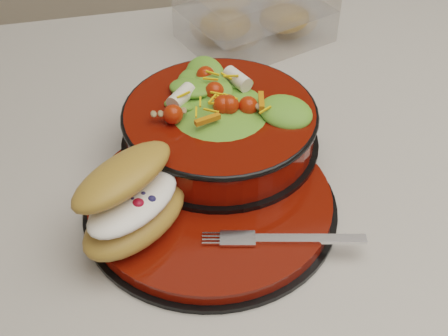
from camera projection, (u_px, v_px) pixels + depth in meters
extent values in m
cube|color=silver|center=(342.00, 325.00, 1.13)|extent=(1.16, 0.66, 0.86)
cube|color=#BBB5AC|center=(385.00, 132.00, 0.83)|extent=(1.24, 0.74, 0.04)
cylinder|color=black|center=(211.00, 207.00, 0.70)|extent=(0.28, 0.28, 0.01)
cylinder|color=#640C03|center=(210.00, 201.00, 0.69)|extent=(0.27, 0.27, 0.01)
torus|color=black|center=(221.00, 203.00, 0.68)|extent=(0.15, 0.15, 0.01)
cylinder|color=black|center=(220.00, 142.00, 0.75)|extent=(0.24, 0.24, 0.01)
cylinder|color=#640C03|center=(220.00, 126.00, 0.73)|extent=(0.22, 0.22, 0.04)
torus|color=black|center=(220.00, 113.00, 0.72)|extent=(0.23, 0.23, 0.01)
ellipsoid|color=#4F8625|center=(220.00, 115.00, 0.72)|extent=(0.19, 0.19, 0.08)
sphere|color=red|center=(260.00, 79.00, 0.70)|extent=(0.02, 0.02, 0.02)
sphere|color=red|center=(237.00, 64.00, 0.72)|extent=(0.02, 0.02, 0.02)
sphere|color=red|center=(203.00, 64.00, 0.72)|extent=(0.02, 0.02, 0.02)
sphere|color=red|center=(180.00, 79.00, 0.70)|extent=(0.02, 0.02, 0.02)
sphere|color=red|center=(186.00, 99.00, 0.67)|extent=(0.02, 0.02, 0.02)
sphere|color=red|center=(219.00, 109.00, 0.66)|extent=(0.02, 0.02, 0.02)
sphere|color=red|center=(253.00, 100.00, 0.67)|extent=(0.02, 0.02, 0.02)
cylinder|color=silver|center=(238.00, 62.00, 0.73)|extent=(0.04, 0.04, 0.02)
cylinder|color=silver|center=(180.00, 79.00, 0.70)|extent=(0.04, 0.03, 0.02)
cube|color=orange|center=(207.00, 102.00, 0.67)|extent=(0.03, 0.03, 0.01)
cube|color=orange|center=(262.00, 83.00, 0.69)|extent=(0.03, 0.02, 0.01)
ellipsoid|color=#B88138|center=(135.00, 218.00, 0.64)|extent=(0.15, 0.14, 0.04)
ellipsoid|color=white|center=(133.00, 203.00, 0.62)|extent=(0.12, 0.12, 0.02)
ellipsoid|color=#B88138|center=(129.00, 175.00, 0.62)|extent=(0.14, 0.13, 0.03)
sphere|color=#A20B1B|center=(112.00, 202.00, 0.61)|extent=(0.01, 0.01, 0.01)
sphere|color=#A20B1B|center=(138.00, 205.00, 0.61)|extent=(0.01, 0.01, 0.01)
sphere|color=#191947|center=(124.00, 196.00, 0.62)|extent=(0.01, 0.01, 0.01)
sphere|color=#191947|center=(143.00, 196.00, 0.62)|extent=(0.01, 0.01, 0.01)
sphere|color=#191947|center=(133.00, 202.00, 0.61)|extent=(0.01, 0.01, 0.01)
sphere|color=#191947|center=(152.00, 200.00, 0.62)|extent=(0.01, 0.01, 0.01)
cube|color=silver|center=(309.00, 239.00, 0.64)|extent=(0.12, 0.04, 0.00)
cube|color=silver|center=(238.00, 238.00, 0.64)|extent=(0.04, 0.03, 0.00)
cube|color=white|center=(255.00, 24.00, 0.96)|extent=(0.24, 0.21, 0.05)
ellipsoid|color=#B88138|center=(225.00, 25.00, 0.94)|extent=(0.08, 0.07, 0.04)
ellipsoid|color=#B88138|center=(284.00, 18.00, 0.96)|extent=(0.08, 0.07, 0.04)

